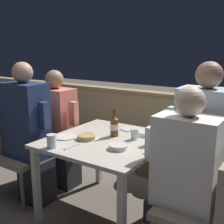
# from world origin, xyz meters

# --- Properties ---
(ground_plane) EXTENTS (16.00, 16.00, 0.00)m
(ground_plane) POSITION_xyz_m (0.00, 0.00, 0.00)
(ground_plane) COLOR #665B51
(parapet_wall) EXTENTS (9.00, 0.18, 0.85)m
(parapet_wall) POSITION_xyz_m (0.00, 1.74, 0.43)
(parapet_wall) COLOR tan
(parapet_wall) RESTS_ON ground_plane
(dining_table) EXTENTS (0.93, 0.97, 0.71)m
(dining_table) POSITION_xyz_m (0.00, 0.00, 0.62)
(dining_table) COLOR #BCB2A3
(dining_table) RESTS_ON ground_plane
(planter_hedge) EXTENTS (0.80, 0.47, 0.60)m
(planter_hedge) POSITION_xyz_m (0.23, 1.01, 0.34)
(planter_hedge) COLOR brown
(planter_hedge) RESTS_ON ground_plane
(chair_left_near) EXTENTS (0.47, 0.46, 0.84)m
(chair_left_near) POSITION_xyz_m (-0.96, -0.19, 0.51)
(chair_left_near) COLOR gray
(chair_left_near) RESTS_ON ground_plane
(person_navy_jumper) EXTENTS (0.49, 0.26, 1.34)m
(person_navy_jumper) POSITION_xyz_m (-0.76, -0.19, 0.67)
(person_navy_jumper) COLOR #282833
(person_navy_jumper) RESTS_ON ground_plane
(chair_left_far) EXTENTS (0.47, 0.46, 0.84)m
(chair_left_far) POSITION_xyz_m (-0.96, 0.20, 0.51)
(chair_left_far) COLOR gray
(chair_left_far) RESTS_ON ground_plane
(person_coral_top) EXTENTS (0.48, 0.26, 1.24)m
(person_coral_top) POSITION_xyz_m (-0.76, 0.20, 0.62)
(person_coral_top) COLOR #282833
(person_coral_top) RESTS_ON ground_plane
(chair_right_near) EXTENTS (0.47, 0.46, 0.84)m
(chair_right_near) POSITION_xyz_m (0.92, -0.19, 0.51)
(chair_right_near) COLOR gray
(chair_right_near) RESTS_ON ground_plane
(person_white_polo) EXTENTS (0.49, 0.26, 1.24)m
(person_white_polo) POSITION_xyz_m (0.72, -0.19, 0.62)
(person_white_polo) COLOR #282833
(person_white_polo) RESTS_ON ground_plane
(chair_right_far) EXTENTS (0.47, 0.46, 0.84)m
(chair_right_far) POSITION_xyz_m (0.93, 0.14, 0.51)
(chair_right_far) COLOR gray
(chair_right_far) RESTS_ON ground_plane
(person_blue_shirt) EXTENTS (0.48, 0.26, 1.37)m
(person_blue_shirt) POSITION_xyz_m (0.74, 0.14, 0.69)
(person_blue_shirt) COLOR #282833
(person_blue_shirt) RESTS_ON ground_plane
(beer_bottle) EXTENTS (0.07, 0.07, 0.25)m
(beer_bottle) POSITION_xyz_m (0.01, 0.10, 0.80)
(beer_bottle) COLOR brown
(beer_bottle) RESTS_ON dining_table
(plate_0) EXTENTS (0.18, 0.18, 0.01)m
(plate_0) POSITION_xyz_m (0.02, 0.35, 0.71)
(plate_0) COLOR silver
(plate_0) RESTS_ON dining_table
(plate_1) EXTENTS (0.19, 0.19, 0.01)m
(plate_1) POSITION_xyz_m (-0.32, -0.16, 0.71)
(plate_1) COLOR silver
(plate_1) RESTS_ON dining_table
(bowl_0) EXTENTS (0.15, 0.15, 0.04)m
(bowl_0) POSITION_xyz_m (0.23, 0.27, 0.73)
(bowl_0) COLOR beige
(bowl_0) RESTS_ON dining_table
(bowl_1) EXTENTS (0.15, 0.15, 0.04)m
(bowl_1) POSITION_xyz_m (-0.14, -0.10, 0.73)
(bowl_1) COLOR tan
(bowl_1) RESTS_ON dining_table
(bowl_2) EXTENTS (0.14, 0.14, 0.04)m
(bowl_2) POSITION_xyz_m (0.21, -0.15, 0.73)
(bowl_2) COLOR beige
(bowl_2) RESTS_ON dining_table
(glass_cup_0) EXTENTS (0.06, 0.06, 0.09)m
(glass_cup_0) POSITION_xyz_m (0.20, 0.12, 0.75)
(glass_cup_0) COLOR silver
(glass_cup_0) RESTS_ON dining_table
(glass_cup_1) EXTENTS (0.06, 0.06, 0.09)m
(glass_cup_1) POSITION_xyz_m (0.37, 0.05, 0.75)
(glass_cup_1) COLOR silver
(glass_cup_1) RESTS_ON dining_table
(glass_cup_2) EXTENTS (0.08, 0.08, 0.10)m
(glass_cup_2) POSITION_xyz_m (-0.24, -0.41, 0.76)
(glass_cup_2) COLOR silver
(glass_cup_2) RESTS_ON dining_table
(fork_0) EXTENTS (0.03, 0.17, 0.01)m
(fork_0) POSITION_xyz_m (-0.12, -0.31, 0.71)
(fork_0) COLOR silver
(fork_0) RESTS_ON dining_table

